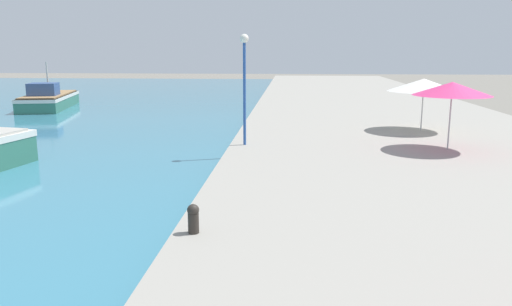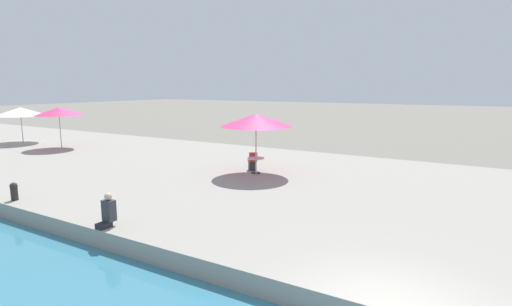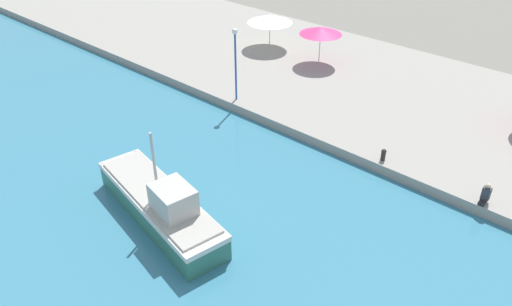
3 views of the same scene
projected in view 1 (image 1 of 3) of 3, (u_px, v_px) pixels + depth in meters
The scene contains 6 objects.
quay_promenade at pixel (372, 114), 33.55m from camera, with size 16.00×90.00×0.58m.
fishing_boat_mid at pixel (49, 99), 38.85m from camera, with size 4.57×8.64×3.58m.
cafe_umbrella_white at pixel (452, 89), 19.51m from camera, with size 3.02×3.02×2.70m.
cafe_umbrella_striped at pixel (424, 85), 24.22m from camera, with size 3.48×3.48×2.56m.
mooring_bollard at pixel (193, 218), 10.83m from camera, with size 0.26×0.26×0.65m.
lamppost at pixel (244, 71), 20.41m from camera, with size 0.36×0.36×4.56m.
Camera 1 is at (2.57, 3.14, 4.50)m, focal length 35.00 mm.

